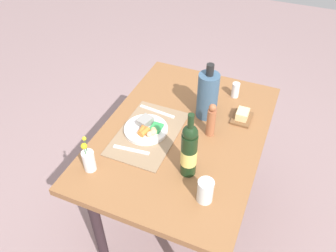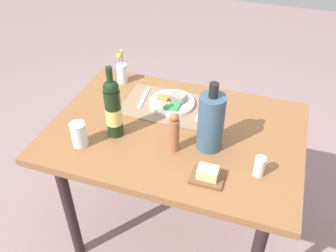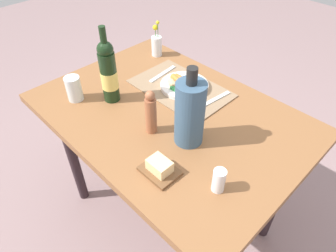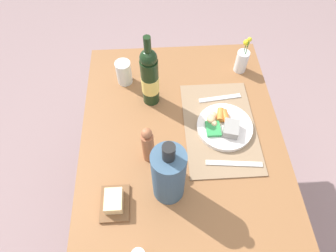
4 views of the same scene
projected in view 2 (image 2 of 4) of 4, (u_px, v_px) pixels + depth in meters
name	position (u px, v px, depth m)	size (l,w,h in m)	color
ground_plane	(174.00, 232.00, 2.15)	(8.00, 8.00, 0.00)	gray
dining_table	(175.00, 145.00, 1.73)	(1.15, 0.81, 0.78)	brown
placemat	(169.00, 106.00, 1.81)	(0.45, 0.29, 0.01)	#8F7356
dinner_plate	(172.00, 102.00, 1.81)	(0.22, 0.22, 0.05)	white
fork	(204.00, 109.00, 1.78)	(0.02, 0.21, 0.01)	silver
knife	(144.00, 98.00, 1.86)	(0.02, 0.18, 0.01)	silver
water_tumbler	(79.00, 136.00, 1.56)	(0.07, 0.07, 0.11)	silver
salt_shaker	(259.00, 166.00, 1.42)	(0.04, 0.04, 0.09)	white
flower_vase	(122.00, 72.00, 1.96)	(0.06, 0.06, 0.19)	silver
cooler_bottle	(211.00, 122.00, 1.50)	(0.11, 0.11, 0.32)	#3A5873
butter_dish	(208.00, 175.00, 1.42)	(0.13, 0.10, 0.06)	brown
pepper_mill	(174.00, 133.00, 1.51)	(0.04, 0.04, 0.19)	#A15D3B
wine_bottle	(113.00, 109.00, 1.56)	(0.07, 0.07, 0.34)	black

